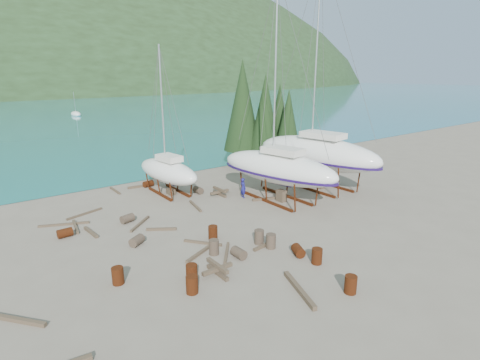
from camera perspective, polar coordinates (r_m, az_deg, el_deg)
ground at (r=25.25m, az=-0.03°, el=-7.44°), size 600.00×600.00×0.00m
far_house_right at (r=213.18m, az=-25.95°, el=12.48°), size 6.60×5.60×5.60m
cypress_near_right at (r=40.61m, az=3.84°, el=9.92°), size 3.60×3.60×10.00m
cypress_mid_right at (r=40.26m, az=7.34°, el=8.53°), size 3.06×3.06×8.50m
cypress_back_left at (r=41.12m, az=0.39°, el=11.25°), size 4.14×4.14×11.50m
cypress_far_right at (r=43.41m, az=5.99°, el=9.49°), size 3.24×3.24×9.00m
moored_boat_mid at (r=101.81m, az=-23.73°, el=9.18°), size 2.00×5.00×6.05m
large_sailboat_near at (r=30.26m, az=5.76°, el=1.92°), size 5.29×11.17×16.94m
large_sailboat_far at (r=34.31m, az=11.59°, el=4.11°), size 5.50×12.73×19.48m
small_sailboat_shore at (r=32.48m, az=-10.94°, el=1.38°), size 3.34×7.90×12.24m
worker at (r=31.10m, az=0.47°, el=-1.21°), size 0.45×0.65×1.69m
drum_0 at (r=19.36m, az=-7.37°, el=-13.85°), size 0.58×0.58×0.88m
drum_1 at (r=21.42m, az=-0.18°, el=-11.07°), size 0.60×0.89×0.58m
drum_2 at (r=26.37m, az=-25.12°, el=-7.31°), size 0.90×0.61×0.58m
drum_3 at (r=19.03m, az=16.50°, el=-15.01°), size 0.58×0.58×0.88m
drum_4 at (r=35.23m, az=-13.80°, el=-0.57°), size 0.95×0.70×0.58m
drum_5 at (r=22.54m, az=4.73°, el=-9.27°), size 0.58×0.58×0.88m
drum_7 at (r=21.19m, az=11.64°, el=-11.28°), size 0.58×0.58×0.88m
drum_8 at (r=19.91m, az=-18.12°, el=-13.68°), size 0.58×0.58×0.88m
drum_9 at (r=27.32m, az=-16.79°, el=-5.64°), size 1.00×0.78×0.58m
drum_10 at (r=18.42m, az=-7.33°, el=-15.53°), size 0.58×0.58×0.88m
drum_11 at (r=32.57m, az=-6.39°, el=-1.55°), size 0.62×0.91×0.58m
drum_12 at (r=21.94m, az=8.86°, el=-10.59°), size 0.90×1.04×0.58m
drum_14 at (r=23.65m, az=-4.15°, el=-8.00°), size 0.58×0.58×0.88m
drum_15 at (r=23.72m, az=-15.45°, el=-8.89°), size 1.05×0.96×0.58m
drum_16 at (r=21.80m, az=-3.99°, el=-10.16°), size 0.58×0.58×0.88m
drum_17 at (r=23.05m, az=2.93°, el=-8.64°), size 0.58×0.58×0.88m
timber_0 at (r=29.91m, az=-22.58°, el=-4.77°), size 2.77×0.99×0.14m
timber_1 at (r=30.77m, az=3.65°, el=-2.91°), size 1.93×0.87×0.19m
timber_2 at (r=26.36m, az=-21.77°, el=-7.39°), size 0.36×2.03×0.19m
timber_3 at (r=23.23m, az=-5.70°, el=-9.49°), size 1.61×2.03×0.15m
timber_4 at (r=25.52m, az=-11.89°, el=-7.33°), size 1.75×1.25×0.17m
timber_5 at (r=21.94m, az=-2.05°, el=-11.00°), size 1.71×2.03×0.16m
timber_6 at (r=35.31m, az=-15.09°, el=-0.95°), size 2.08×0.49×0.19m
timber_7 at (r=22.75m, az=3.58°, el=-9.98°), size 1.63×0.38×0.17m
timber_9 at (r=34.77m, az=-18.50°, el=-1.53°), size 0.19×2.28×0.15m
timber_10 at (r=29.37m, az=-6.81°, el=-3.95°), size 0.67×2.53×0.16m
timber_11 at (r=26.74m, az=-14.99°, el=-6.46°), size 2.13×1.90×0.15m
timber_12 at (r=21.94m, az=-6.27°, el=-11.08°), size 2.23×1.10×0.17m
timber_14 at (r=19.19m, az=-31.08°, el=-17.75°), size 2.04×2.46×0.18m
timber_15 at (r=28.45m, az=-25.25°, el=-6.13°), size 3.07×1.44×0.15m
timber_16 at (r=18.75m, az=9.03°, el=-16.16°), size 1.35×3.07×0.23m
timber_17 at (r=27.68m, az=-23.77°, el=-6.53°), size 0.51×2.45×0.16m
timber_pile_fore at (r=19.86m, az=-3.46°, el=-13.39°), size 1.80×1.80×0.60m
timber_pile_aft at (r=31.92m, az=-3.13°, el=-1.81°), size 1.80×1.80×0.60m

